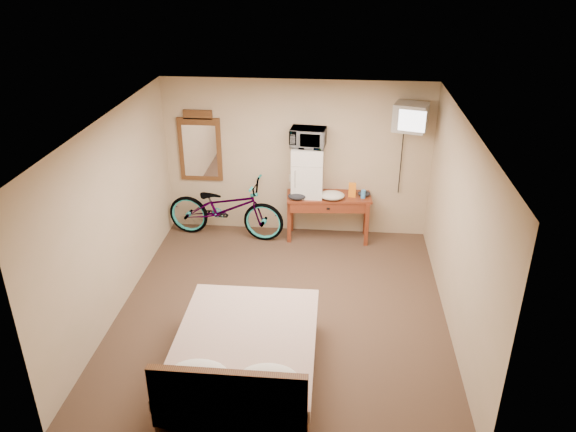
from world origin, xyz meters
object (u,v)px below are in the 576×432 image
object	(u,v)px
microwave	(308,137)
blue_cup	(363,194)
desk	(329,203)
bicycle	(225,208)
crt_television	(411,117)
mini_fridge	(307,171)
wall_mirror	(200,147)
bed	(245,359)

from	to	relation	value
microwave	blue_cup	bearing A→B (deg)	2.04
microwave	blue_cup	distance (m)	1.23
microwave	blue_cup	xyz separation A→B (m)	(0.87, -0.06, -0.87)
desk	bicycle	size ratio (longest dim) A/B	0.71
microwave	crt_television	xyz separation A→B (m)	(1.48, -0.02, 0.36)
microwave	blue_cup	world-z (taller)	microwave
crt_television	bicycle	distance (m)	3.18
mini_fridge	wall_mirror	size ratio (longest dim) A/B	0.68
microwave	bed	size ratio (longest dim) A/B	0.26
bicycle	crt_television	bearing A→B (deg)	-81.90
blue_cup	wall_mirror	bearing A→B (deg)	173.79
mini_fridge	wall_mirror	xyz separation A→B (m)	(-1.73, 0.23, 0.26)
wall_mirror	bed	xyz separation A→B (m)	(1.28, -3.65, -1.11)
desk	crt_television	xyz separation A→B (m)	(1.14, 0.02, 1.41)
microwave	blue_cup	size ratio (longest dim) A/B	4.12
blue_cup	crt_television	bearing A→B (deg)	3.04
microwave	bicycle	size ratio (longest dim) A/B	0.27
wall_mirror	bed	size ratio (longest dim) A/B	0.58
blue_cup	crt_television	world-z (taller)	crt_television
microwave	crt_television	bearing A→B (deg)	4.81
bed	microwave	bearing A→B (deg)	82.48
blue_cup	crt_television	size ratio (longest dim) A/B	0.20
desk	microwave	size ratio (longest dim) A/B	2.58
crt_television	blue_cup	bearing A→B (deg)	-176.96
blue_cup	desk	bearing A→B (deg)	178.75
bicycle	bed	xyz separation A→B (m)	(0.85, -3.33, -0.21)
desk	bed	xyz separation A→B (m)	(-0.79, -3.38, -0.33)
crt_television	bed	size ratio (longest dim) A/B	0.31
mini_fridge	blue_cup	bearing A→B (deg)	-3.68
crt_television	bed	world-z (taller)	crt_television
blue_cup	bicycle	size ratio (longest dim) A/B	0.07
microwave	mini_fridge	bearing A→B (deg)	-117.96
blue_cup	crt_television	distance (m)	1.37
desk	mini_fridge	bearing A→B (deg)	172.58
blue_cup	crt_television	xyz separation A→B (m)	(0.61, 0.03, 1.23)
mini_fridge	bicycle	size ratio (longest dim) A/B	0.41
wall_mirror	bed	world-z (taller)	wall_mirror
mini_fridge	wall_mirror	bearing A→B (deg)	172.52
mini_fridge	wall_mirror	distance (m)	1.76
desk	blue_cup	size ratio (longest dim) A/B	10.63
mini_fridge	blue_cup	size ratio (longest dim) A/B	6.21
desk	wall_mirror	bearing A→B (deg)	172.53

